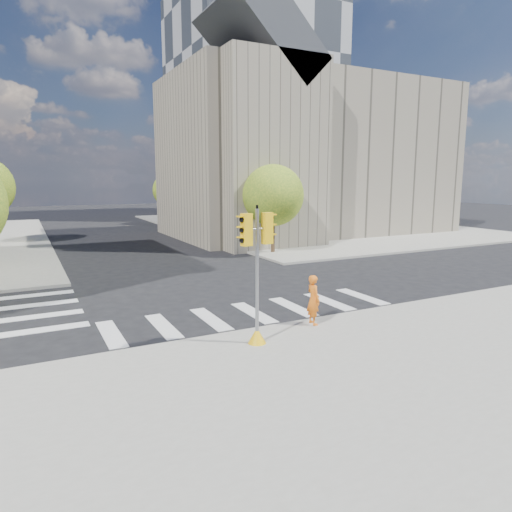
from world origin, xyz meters
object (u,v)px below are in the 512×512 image
at_px(lamp_near, 253,187).
at_px(photographer, 313,300).
at_px(lamp_far, 192,185).
at_px(traffic_signal, 257,287).

height_order(lamp_near, photographer, lamp_near).
relative_size(lamp_far, traffic_signal, 1.90).
relative_size(lamp_near, traffic_signal, 1.90).
bearing_deg(traffic_signal, lamp_far, 65.03).
bearing_deg(photographer, lamp_far, -7.66).
distance_m(traffic_signal, photographer, 2.87).
height_order(traffic_signal, photographer, traffic_signal).
xyz_separation_m(lamp_far, photographer, (-7.09, -32.60, -3.55)).
distance_m(lamp_near, traffic_signal, 21.83).
bearing_deg(lamp_near, traffic_signal, -116.57).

